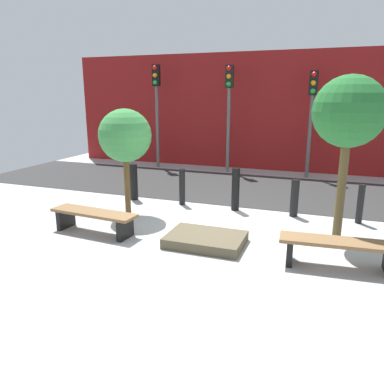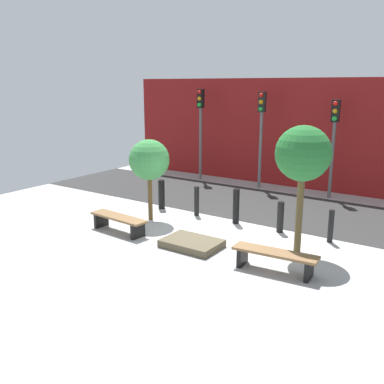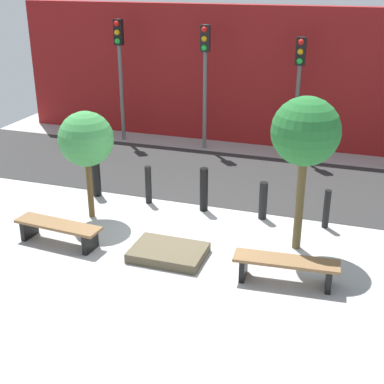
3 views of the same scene
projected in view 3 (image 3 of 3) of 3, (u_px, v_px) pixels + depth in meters
name	position (u px, v px, depth m)	size (l,w,h in m)	color
ground_plane	(180.00, 242.00, 11.21)	(18.00, 18.00, 0.00)	#A4A4A4
road_strip	(228.00, 177.00, 14.65)	(18.00, 4.02, 0.01)	#2D2D2D
building_facade	(258.00, 77.00, 16.81)	(16.20, 0.50, 4.30)	maroon
bench_left	(58.00, 229.00, 11.01)	(1.91, 0.61, 0.46)	black
bench_right	(286.00, 266.00, 9.63)	(1.92, 0.61, 0.48)	black
planter_bed	(168.00, 253.00, 10.59)	(1.44, 1.02, 0.19)	brown
tree_behind_left_bench	(86.00, 140.00, 11.65)	(1.22, 1.22, 2.47)	brown
tree_behind_right_bench	(306.00, 133.00, 10.04)	(1.32, 1.32, 3.14)	brown
bollard_far_left	(96.00, 177.00, 13.31)	(0.22, 0.22, 0.97)	black
bollard_left	(148.00, 185.00, 12.91)	(0.16, 0.16, 0.94)	black
bollard_center	(204.00, 190.00, 12.47)	(0.19, 0.19, 1.06)	black
bollard_right	(263.00, 201.00, 12.09)	(0.19, 0.19, 0.88)	black
bollard_far_right	(327.00, 209.00, 11.68)	(0.14, 0.14, 0.88)	black
traffic_light_west	(120.00, 59.00, 16.87)	(0.28, 0.27, 3.86)	#5D5D5D
traffic_light_mid_west	(205.00, 65.00, 16.06)	(0.28, 0.27, 3.78)	slate
traffic_light_mid_east	(299.00, 76.00, 15.29)	(0.28, 0.27, 3.53)	#575757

